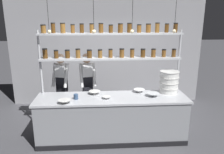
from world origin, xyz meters
TOP-DOWN VIEW (x-y plane):
  - ground_plane at (0.00, 0.00)m, footprint 40.00×40.00m
  - back_wall at (0.00, 2.11)m, footprint 5.42×0.12m
  - prep_counter at (0.00, -0.00)m, footprint 3.02×0.76m
  - spice_shelf_unit at (-0.01, 0.33)m, footprint 2.90×0.28m
  - chef_left at (-1.10, 0.75)m, footprint 0.41×0.34m
  - chef_center at (-0.51, 0.73)m, footprint 0.40×0.33m
  - container_stack at (1.21, 0.20)m, footprint 0.39×0.39m
  - prep_bowl_near_left at (-0.11, -0.08)m, footprint 0.17×0.17m
  - prep_bowl_center_front at (-0.89, -0.26)m, footprint 0.24×0.24m
  - prep_bowl_center_back at (0.83, -0.02)m, footprint 0.26×0.26m
  - prep_bowl_near_right at (-0.35, 0.20)m, footprint 0.24×0.24m
  - prep_bowl_far_left at (0.60, 0.26)m, footprint 0.24×0.24m
  - serving_cup_front at (-0.70, -0.07)m, footprint 0.09×0.09m
  - pendant_light_row at (0.02, 0.00)m, footprint 2.37×0.07m

SIDE VIEW (x-z plane):
  - ground_plane at x=0.00m, z-range 0.00..0.00m
  - prep_counter at x=0.00m, z-range 0.00..0.92m
  - prep_bowl_near_left at x=-0.11m, z-range 0.92..0.97m
  - prep_bowl_far_left at x=0.60m, z-range 0.92..0.98m
  - prep_bowl_near_right at x=-0.35m, z-range 0.92..0.99m
  - prep_bowl_center_front at x=-0.89m, z-range 0.92..0.99m
  - prep_bowl_center_back at x=0.83m, z-range 0.92..0.99m
  - chef_left at x=-1.10m, z-range 0.13..1.81m
  - chef_center at x=-0.51m, z-range 0.13..1.81m
  - serving_cup_front at x=-0.70m, z-range 0.92..1.02m
  - container_stack at x=1.21m, z-range 0.92..1.38m
  - back_wall at x=0.00m, z-range 0.00..2.95m
  - spice_shelf_unit at x=-0.01m, z-range 0.70..3.05m
  - pendant_light_row at x=0.02m, z-range 1.88..2.61m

